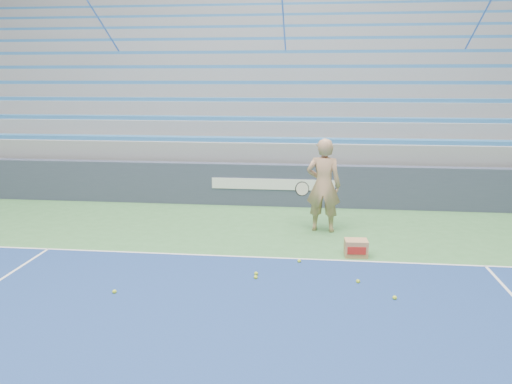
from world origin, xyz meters
TOP-DOWN VIEW (x-y plane):
  - sponsor_barrier at (0.00, 15.88)m, footprint 30.00×0.32m
  - bleachers at (0.00, 21.60)m, footprint 31.00×9.15m
  - tennis_player at (1.25, 13.75)m, footprint 1.01×0.91m
  - ball_box at (1.86, 12.19)m, footprint 0.44×0.35m
  - tennis_ball_0 at (-2.03, 10.05)m, footprint 0.07×0.07m
  - tennis_ball_1 at (0.80, 11.71)m, footprint 0.07×0.07m
  - tennis_ball_2 at (2.29, 10.31)m, footprint 0.07×0.07m
  - tennis_ball_3 at (0.10, 10.87)m, footprint 0.07×0.07m
  - tennis_ball_4 at (0.09, 11.03)m, footprint 0.07×0.07m
  - tennis_ball_5 at (1.79, 10.89)m, footprint 0.07×0.07m

SIDE VIEW (x-z plane):
  - tennis_ball_0 at x=-2.03m, z-range 0.00..0.07m
  - tennis_ball_1 at x=0.80m, z-range 0.00..0.07m
  - tennis_ball_2 at x=2.29m, z-range 0.00..0.07m
  - tennis_ball_3 at x=0.10m, z-range 0.00..0.07m
  - tennis_ball_4 at x=0.09m, z-range 0.00..0.07m
  - tennis_ball_5 at x=1.79m, z-range 0.00..0.07m
  - ball_box at x=1.86m, z-range 0.00..0.32m
  - sponsor_barrier at x=0.00m, z-range 0.00..1.10m
  - tennis_player at x=1.25m, z-range 0.00..2.04m
  - bleachers at x=0.00m, z-range -1.29..6.01m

